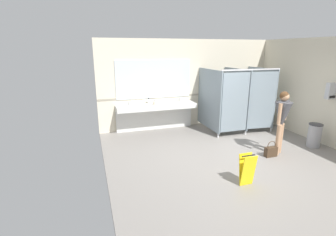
{
  "coord_description": "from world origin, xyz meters",
  "views": [
    {
      "loc": [
        -3.25,
        -4.62,
        2.53
      ],
      "look_at": [
        -1.56,
        0.62,
        0.98
      ],
      "focal_mm": 26.33,
      "sensor_mm": 36.0,
      "label": 1
    }
  ],
  "objects_px": {
    "wet_floor_sign": "(247,170)",
    "person_standing": "(282,116)",
    "paper_cup": "(154,103)",
    "soap_dispenser": "(149,101)",
    "paper_towel_dispenser_upper": "(332,91)",
    "trash_bin": "(314,135)",
    "handbag": "(271,151)"
  },
  "relations": [
    {
      "from": "person_standing",
      "to": "soap_dispenser",
      "type": "bearing_deg",
      "value": 133.36
    },
    {
      "from": "person_standing",
      "to": "wet_floor_sign",
      "type": "bearing_deg",
      "value": -147.83
    },
    {
      "from": "paper_towel_dispenser_upper",
      "to": "person_standing",
      "type": "relative_size",
      "value": 0.27
    },
    {
      "from": "person_standing",
      "to": "soap_dispenser",
      "type": "height_order",
      "value": "person_standing"
    },
    {
      "from": "paper_towel_dispenser_upper",
      "to": "soap_dispenser",
      "type": "height_order",
      "value": "paper_towel_dispenser_upper"
    },
    {
      "from": "trash_bin",
      "to": "soap_dispenser",
      "type": "height_order",
      "value": "soap_dispenser"
    },
    {
      "from": "paper_towel_dispenser_upper",
      "to": "trash_bin",
      "type": "relative_size",
      "value": 0.66
    },
    {
      "from": "handbag",
      "to": "wet_floor_sign",
      "type": "distance_m",
      "value": 1.65
    },
    {
      "from": "paper_towel_dispenser_upper",
      "to": "handbag",
      "type": "bearing_deg",
      "value": -174.33
    },
    {
      "from": "person_standing",
      "to": "soap_dispenser",
      "type": "relative_size",
      "value": 8.44
    },
    {
      "from": "paper_cup",
      "to": "wet_floor_sign",
      "type": "height_order",
      "value": "paper_cup"
    },
    {
      "from": "handbag",
      "to": "paper_cup",
      "type": "xyz_separation_m",
      "value": [
        -2.21,
        2.65,
        0.79
      ]
    },
    {
      "from": "trash_bin",
      "to": "handbag",
      "type": "bearing_deg",
      "value": -173.09
    },
    {
      "from": "trash_bin",
      "to": "paper_cup",
      "type": "height_order",
      "value": "paper_cup"
    },
    {
      "from": "trash_bin",
      "to": "wet_floor_sign",
      "type": "bearing_deg",
      "value": -158.7
    },
    {
      "from": "trash_bin",
      "to": "handbag",
      "type": "xyz_separation_m",
      "value": [
        -1.53,
        -0.19,
        -0.18
      ]
    },
    {
      "from": "handbag",
      "to": "wet_floor_sign",
      "type": "relative_size",
      "value": 0.64
    },
    {
      "from": "person_standing",
      "to": "soap_dispenser",
      "type": "distance_m",
      "value": 3.83
    },
    {
      "from": "paper_towel_dispenser_upper",
      "to": "soap_dispenser",
      "type": "relative_size",
      "value": 2.24
    },
    {
      "from": "paper_towel_dispenser_upper",
      "to": "trash_bin",
      "type": "xyz_separation_m",
      "value": [
        -0.33,
        0.0,
        -1.18
      ]
    },
    {
      "from": "trash_bin",
      "to": "person_standing",
      "type": "xyz_separation_m",
      "value": [
        -1.23,
        -0.09,
        0.67
      ]
    },
    {
      "from": "person_standing",
      "to": "paper_towel_dispenser_upper",
      "type": "bearing_deg",
      "value": 3.15
    },
    {
      "from": "trash_bin",
      "to": "soap_dispenser",
      "type": "distance_m",
      "value": 4.75
    },
    {
      "from": "wet_floor_sign",
      "to": "trash_bin",
      "type": "bearing_deg",
      "value": 21.3
    },
    {
      "from": "soap_dispenser",
      "to": "wet_floor_sign",
      "type": "height_order",
      "value": "soap_dispenser"
    },
    {
      "from": "person_standing",
      "to": "paper_cup",
      "type": "xyz_separation_m",
      "value": [
        -2.51,
        2.55,
        -0.06
      ]
    },
    {
      "from": "soap_dispenser",
      "to": "wet_floor_sign",
      "type": "xyz_separation_m",
      "value": [
        0.98,
        -3.82,
        -0.63
      ]
    },
    {
      "from": "trash_bin",
      "to": "wet_floor_sign",
      "type": "distance_m",
      "value": 3.09
    },
    {
      "from": "person_standing",
      "to": "paper_cup",
      "type": "height_order",
      "value": "person_standing"
    },
    {
      "from": "handbag",
      "to": "soap_dispenser",
      "type": "bearing_deg",
      "value": 128.99
    },
    {
      "from": "paper_towel_dispenser_upper",
      "to": "trash_bin",
      "type": "height_order",
      "value": "paper_towel_dispenser_upper"
    },
    {
      "from": "wet_floor_sign",
      "to": "person_standing",
      "type": "bearing_deg",
      "value": 32.17
    }
  ]
}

